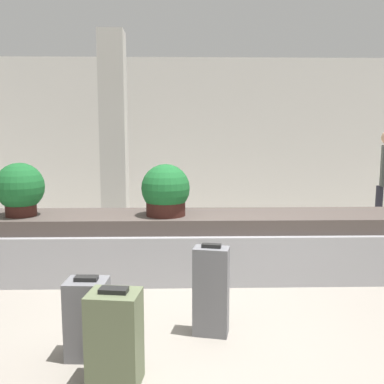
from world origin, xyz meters
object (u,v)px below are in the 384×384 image
at_px(suitcase_3, 88,318).
at_px(potted_plant_1, 20,189).
at_px(pillar, 114,134).
at_px(suitcase_1, 211,291).
at_px(potted_plant_0, 166,192).
at_px(suitcase_2, 115,338).

xyz_separation_m(suitcase_3, potted_plant_1, (-1.10, 1.77, 0.71)).
bearing_deg(pillar, suitcase_1, -70.05).
height_order(suitcase_3, potted_plant_1, potted_plant_1).
distance_m(pillar, suitcase_1, 4.06).
relative_size(potted_plant_0, potted_plant_1, 0.97).
xyz_separation_m(suitcase_2, suitcase_3, (-0.25, 0.35, -0.02)).
distance_m(suitcase_1, potted_plant_1, 2.56).
bearing_deg(suitcase_1, potted_plant_0, 118.75).
xyz_separation_m(suitcase_1, potted_plant_1, (-2.02, 1.43, 0.64)).
bearing_deg(suitcase_2, potted_plant_1, 130.15).
distance_m(suitcase_3, potted_plant_1, 2.20).
relative_size(pillar, potted_plant_0, 5.56).
distance_m(suitcase_2, potted_plant_0, 2.22).
bearing_deg(suitcase_3, suitcase_2, -51.48).
height_order(suitcase_1, potted_plant_0, potted_plant_0).
xyz_separation_m(pillar, suitcase_3, (0.40, -3.97, -1.31)).
xyz_separation_m(suitcase_3, potted_plant_0, (0.50, 1.75, 0.69)).
height_order(pillar, suitcase_1, pillar).
bearing_deg(suitcase_2, suitcase_1, 53.49).
distance_m(suitcase_2, potted_plant_1, 2.61).
height_order(suitcase_2, potted_plant_1, potted_plant_1).
bearing_deg(potted_plant_1, suitcase_2, -57.44).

